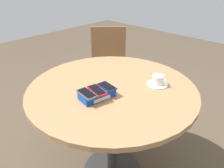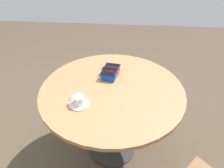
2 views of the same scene
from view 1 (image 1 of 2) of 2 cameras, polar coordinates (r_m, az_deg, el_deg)
name	(u,v)px [view 1 (image 1 of 2)]	position (r m, az deg, el deg)	size (l,w,h in m)	color
round_table	(112,102)	(1.45, 0.00, -4.78)	(1.07, 1.07, 0.77)	#2D2D2D
phone_box	(97,94)	(1.27, -3.93, -2.60)	(0.22, 0.14, 0.05)	#0F42AD
phone_gray	(87,93)	(1.22, -6.63, -2.48)	(0.08, 0.14, 0.01)	#515156
phone_red	(97,90)	(1.25, -3.97, -1.63)	(0.09, 0.15, 0.01)	red
phone_navy	(107,86)	(1.29, -1.33, -0.64)	(0.08, 0.13, 0.01)	navy
saucer	(157,84)	(1.44, 11.80, -0.07)	(0.13, 0.13, 0.01)	silver
coffee_cup	(158,80)	(1.42, 12.02, 1.13)	(0.07, 0.10, 0.06)	silver
chair_near_window	(109,69)	(2.35, -0.81, 3.83)	(0.55, 0.55, 0.90)	brown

